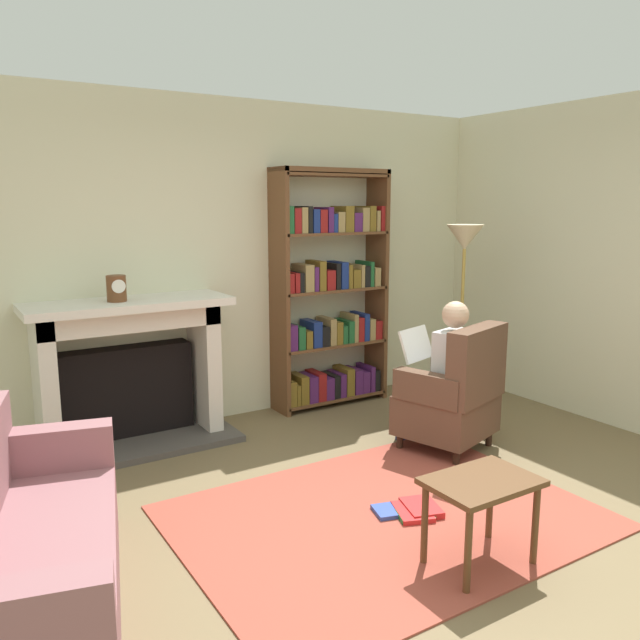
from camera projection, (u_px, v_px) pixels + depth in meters
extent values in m
plane|color=brown|center=(419.00, 540.00, 3.54)|extent=(14.00, 14.00, 0.00)
cube|color=beige|center=(226.00, 262.00, 5.42)|extent=(5.60, 0.10, 2.70)
cube|color=beige|center=(557.00, 259.00, 5.72)|extent=(0.10, 5.20, 2.70)
cube|color=#A14637|center=(386.00, 517.00, 3.79)|extent=(2.40, 1.80, 0.01)
cube|color=#4C4742|center=(137.00, 445.00, 4.86)|extent=(1.53, 0.64, 0.05)
cube|color=black|center=(127.00, 391.00, 4.98)|extent=(1.01, 0.20, 0.70)
cube|color=silver|center=(45.00, 389.00, 4.54)|extent=(0.12, 0.44, 1.08)
cube|color=silver|center=(205.00, 366.00, 5.17)|extent=(0.12, 0.44, 1.08)
cube|color=silver|center=(127.00, 318.00, 4.77)|extent=(1.33, 0.44, 0.16)
cube|color=silver|center=(128.00, 304.00, 4.70)|extent=(1.49, 0.56, 0.06)
cylinder|color=brown|center=(116.00, 288.00, 4.61)|extent=(0.14, 0.14, 0.19)
cylinder|color=white|center=(119.00, 286.00, 4.56)|extent=(0.10, 0.01, 0.10)
cube|color=brown|center=(279.00, 294.00, 5.50)|extent=(0.04, 0.32, 2.15)
cube|color=brown|center=(377.00, 285.00, 6.05)|extent=(0.04, 0.32, 2.15)
cube|color=brown|center=(331.00, 171.00, 5.58)|extent=(1.09, 0.32, 0.04)
cube|color=brown|center=(330.00, 396.00, 5.96)|extent=(1.05, 0.32, 0.02)
cube|color=brown|center=(287.00, 392.00, 5.69)|extent=(0.06, 0.26, 0.22)
cube|color=brown|center=(292.00, 393.00, 5.72)|extent=(0.04, 0.26, 0.19)
cube|color=brown|center=(298.00, 388.00, 5.75)|extent=(0.08, 0.26, 0.25)
cube|color=#4C1E59|center=(307.00, 387.00, 5.79)|extent=(0.09, 0.26, 0.24)
cube|color=maroon|center=(316.00, 385.00, 5.84)|extent=(0.08, 0.26, 0.26)
cube|color=#4C1E59|center=(323.00, 387.00, 5.89)|extent=(0.08, 0.26, 0.20)
cube|color=black|center=(330.00, 385.00, 5.93)|extent=(0.06, 0.26, 0.21)
cube|color=#4C1E59|center=(336.00, 383.00, 5.96)|extent=(0.06, 0.26, 0.22)
cube|color=brown|center=(344.00, 380.00, 6.00)|extent=(0.08, 0.26, 0.26)
cube|color=#4C1E59|center=(352.00, 380.00, 6.05)|extent=(0.08, 0.26, 0.23)
cube|color=#4C1E59|center=(359.00, 380.00, 6.10)|extent=(0.08, 0.26, 0.20)
cube|color=#4C1E59|center=(366.00, 377.00, 6.14)|extent=(0.05, 0.26, 0.24)
cube|color=black|center=(370.00, 378.00, 6.17)|extent=(0.06, 0.26, 0.20)
cube|color=brown|center=(330.00, 344.00, 5.87)|extent=(1.05, 0.32, 0.02)
cube|color=#4C1E59|center=(287.00, 336.00, 5.60)|extent=(0.08, 0.26, 0.23)
cube|color=#1E592D|center=(295.00, 337.00, 5.64)|extent=(0.07, 0.26, 0.20)
cube|color=brown|center=(303.00, 338.00, 5.69)|extent=(0.06, 0.26, 0.16)
cube|color=navy|center=(311.00, 333.00, 5.72)|extent=(0.09, 0.26, 0.23)
cube|color=black|center=(319.00, 335.00, 5.77)|extent=(0.08, 0.26, 0.18)
cube|color=#997F4C|center=(326.00, 330.00, 5.81)|extent=(0.06, 0.26, 0.24)
cube|color=brown|center=(333.00, 332.00, 5.85)|extent=(0.06, 0.26, 0.20)
cube|color=#1E592D|center=(338.00, 333.00, 5.89)|extent=(0.05, 0.26, 0.17)
cube|color=#1E592D|center=(344.00, 330.00, 5.92)|extent=(0.06, 0.26, 0.20)
cube|color=#997F4C|center=(349.00, 327.00, 5.94)|extent=(0.04, 0.26, 0.26)
cube|color=maroon|center=(354.00, 328.00, 5.97)|extent=(0.06, 0.26, 0.22)
cube|color=navy|center=(360.00, 326.00, 6.00)|extent=(0.05, 0.26, 0.25)
cube|color=#997F4C|center=(365.00, 328.00, 6.04)|extent=(0.06, 0.26, 0.20)
cube|color=maroon|center=(371.00, 328.00, 6.08)|extent=(0.07, 0.26, 0.18)
cube|color=brown|center=(330.00, 289.00, 5.78)|extent=(1.05, 0.32, 0.02)
cube|color=maroon|center=(285.00, 282.00, 5.50)|extent=(0.05, 0.26, 0.17)
cube|color=maroon|center=(291.00, 282.00, 5.53)|extent=(0.04, 0.26, 0.17)
cube|color=black|center=(295.00, 282.00, 5.55)|extent=(0.04, 0.26, 0.17)
cube|color=#997F4C|center=(303.00, 277.00, 5.59)|extent=(0.09, 0.26, 0.23)
cube|color=#4C1E59|center=(310.00, 278.00, 5.63)|extent=(0.04, 0.26, 0.21)
cube|color=brown|center=(316.00, 275.00, 5.66)|extent=(0.07, 0.26, 0.26)
cube|color=maroon|center=(324.00, 279.00, 5.71)|extent=(0.09, 0.26, 0.17)
cube|color=black|center=(331.00, 276.00, 5.74)|extent=(0.04, 0.26, 0.23)
cube|color=navy|center=(338.00, 275.00, 5.78)|extent=(0.07, 0.26, 0.24)
cube|color=brown|center=(343.00, 276.00, 5.82)|extent=(0.04, 0.26, 0.21)
cube|color=brown|center=(350.00, 278.00, 5.86)|extent=(0.08, 0.26, 0.17)
cube|color=#997F4C|center=(355.00, 275.00, 5.89)|extent=(0.04, 0.26, 0.21)
cube|color=black|center=(360.00, 276.00, 5.92)|extent=(0.06, 0.26, 0.19)
cube|color=#1E592D|center=(365.00, 273.00, 5.94)|extent=(0.04, 0.26, 0.23)
cube|color=#997F4C|center=(370.00, 276.00, 5.98)|extent=(0.07, 0.26, 0.17)
cube|color=brown|center=(331.00, 233.00, 5.68)|extent=(1.05, 0.32, 0.02)
cube|color=#1E592D|center=(285.00, 220.00, 5.41)|extent=(0.05, 0.26, 0.23)
cube|color=maroon|center=(291.00, 221.00, 5.44)|extent=(0.06, 0.26, 0.21)
cube|color=#997F4C|center=(298.00, 220.00, 5.47)|extent=(0.06, 0.26, 0.22)
cube|color=black|center=(303.00, 219.00, 5.50)|extent=(0.04, 0.26, 0.23)
cube|color=navy|center=(309.00, 221.00, 5.54)|extent=(0.06, 0.26, 0.20)
cube|color=maroon|center=(317.00, 221.00, 5.58)|extent=(0.07, 0.26, 0.20)
cube|color=#4C1E59|center=(324.00, 220.00, 5.61)|extent=(0.05, 0.26, 0.22)
cube|color=navy|center=(328.00, 223.00, 5.64)|extent=(0.04, 0.26, 0.16)
cube|color=#997F4C|center=(334.00, 222.00, 5.67)|extent=(0.07, 0.26, 0.18)
cube|color=brown|center=(342.00, 219.00, 5.71)|extent=(0.09, 0.26, 0.23)
cube|color=#4C1E59|center=(351.00, 222.00, 5.77)|extent=(0.09, 0.26, 0.17)
cube|color=#997F4C|center=(358.00, 219.00, 5.81)|extent=(0.07, 0.26, 0.21)
cube|color=brown|center=(365.00, 219.00, 5.85)|extent=(0.07, 0.26, 0.23)
cube|color=#997F4C|center=(371.00, 221.00, 5.88)|extent=(0.04, 0.26, 0.19)
cube|color=maroon|center=(377.00, 218.00, 5.92)|extent=(0.08, 0.26, 0.23)
cube|color=brown|center=(331.00, 175.00, 5.59)|extent=(1.05, 0.32, 0.02)
cylinder|color=#331E14|center=(435.00, 424.00, 5.22)|extent=(0.05, 0.05, 0.12)
cylinder|color=#331E14|center=(400.00, 441.00, 4.84)|extent=(0.05, 0.05, 0.12)
cylinder|color=#331E14|center=(489.00, 438.00, 4.91)|extent=(0.05, 0.05, 0.12)
cylinder|color=#331E14|center=(456.00, 458.00, 4.53)|extent=(0.05, 0.05, 0.12)
cube|color=brown|center=(446.00, 413.00, 4.84)|extent=(0.79, 0.76, 0.30)
cube|color=brown|center=(477.00, 364.00, 4.61)|extent=(0.66, 0.34, 0.55)
cube|color=brown|center=(464.00, 373.00, 4.99)|extent=(0.28, 0.55, 0.22)
cube|color=brown|center=(428.00, 388.00, 4.59)|extent=(0.28, 0.55, 0.22)
cube|color=silver|center=(454.00, 364.00, 4.73)|extent=(0.37, 0.29, 0.50)
sphere|color=#D8AD8C|center=(455.00, 315.00, 4.67)|extent=(0.20, 0.20, 0.20)
cube|color=#191E3F|center=(435.00, 382.00, 4.96)|extent=(0.23, 0.42, 0.12)
cube|color=#191E3F|center=(424.00, 387.00, 4.84)|extent=(0.23, 0.42, 0.12)
cylinder|color=#191E3F|center=(413.00, 409.00, 5.13)|extent=(0.10, 0.10, 0.42)
cylinder|color=#191E3F|center=(402.00, 414.00, 5.01)|extent=(0.10, 0.10, 0.42)
cube|color=white|center=(416.00, 344.00, 4.93)|extent=(0.38, 0.21, 0.25)
cube|color=#915E63|center=(36.00, 580.00, 2.82)|extent=(1.09, 1.82, 0.40)
cube|color=#915E63|center=(1.00, 622.00, 2.05)|extent=(0.72, 0.32, 0.24)
cube|color=#915E63|center=(46.00, 449.00, 3.49)|extent=(0.72, 0.32, 0.24)
cube|color=brown|center=(482.00, 482.00, 3.22)|extent=(0.56, 0.39, 0.03)
cylinder|color=brown|center=(468.00, 552.00, 3.01)|extent=(0.04, 0.04, 0.44)
cylinder|color=brown|center=(535.00, 525.00, 3.26)|extent=(0.04, 0.04, 0.44)
cylinder|color=brown|center=(425.00, 524.00, 3.27)|extent=(0.04, 0.04, 0.44)
cylinder|color=brown|center=(490.00, 502.00, 3.52)|extent=(0.04, 0.04, 0.44)
cube|color=red|center=(413.00, 512.00, 3.81)|extent=(0.28, 0.32, 0.03)
cube|color=red|center=(421.00, 508.00, 3.84)|extent=(0.27, 0.31, 0.04)
cube|color=#334CA5|center=(393.00, 510.00, 3.83)|extent=(0.27, 0.23, 0.03)
cube|color=#267233|center=(415.00, 515.00, 3.77)|extent=(0.25, 0.22, 0.03)
cylinder|color=#B7933F|center=(458.00, 407.00, 5.81)|extent=(0.24, 0.24, 0.03)
cylinder|color=#B7933F|center=(461.00, 329.00, 5.68)|extent=(0.03, 0.03, 1.42)
cone|color=beige|center=(465.00, 237.00, 5.53)|extent=(0.32, 0.32, 0.22)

